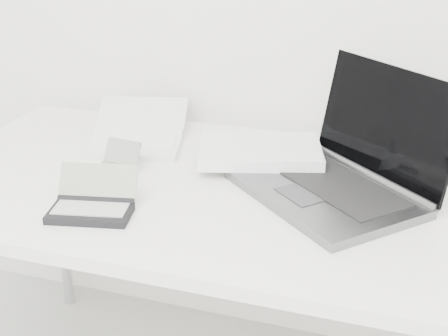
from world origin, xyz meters
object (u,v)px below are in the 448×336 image
(laptop_large, at_px, (313,165))
(palmtop_charcoal, at_px, (92,205))
(netbook_open_white, at_px, (135,136))
(desk, at_px, (241,204))

(laptop_large, relative_size, palmtop_charcoal, 3.24)
(netbook_open_white, xyz_separation_m, palmtop_charcoal, (0.10, -0.41, -0.00))
(netbook_open_white, bearing_deg, desk, -41.89)
(desk, height_order, palmtop_charcoal, palmtop_charcoal)
(laptop_large, height_order, netbook_open_white, laptop_large)
(netbook_open_white, relative_size, palmtop_charcoal, 1.93)
(laptop_large, xyz_separation_m, palmtop_charcoal, (-0.42, -0.30, -0.03))
(palmtop_charcoal, bearing_deg, laptop_large, 23.80)
(desk, relative_size, laptop_large, 2.48)
(desk, bearing_deg, palmtop_charcoal, -139.53)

